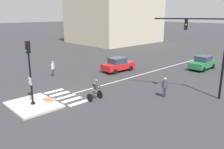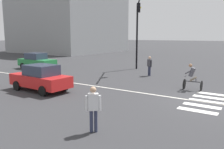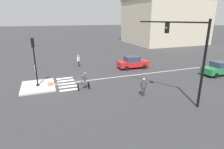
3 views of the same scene
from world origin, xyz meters
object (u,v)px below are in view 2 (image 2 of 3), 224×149
traffic_light_mast (138,26)px  car_red_westbound_far (41,78)px  pedestrian_at_curb_left (93,106)px  car_green_eastbound_distant (37,61)px  cyclist (192,77)px  pedestrian_waiting_far_side (149,64)px

traffic_light_mast → car_red_westbound_far: 11.66m
pedestrian_at_curb_left → traffic_light_mast: bearing=21.6°
car_green_eastbound_distant → cyclist: (-1.06, -16.09, 0.06)m
car_green_eastbound_distant → pedestrian_waiting_far_side: size_ratio=2.47×
traffic_light_mast → car_red_westbound_far: (-11.08, 1.02, -3.51)m
cyclist → car_green_eastbound_distant: bearing=86.2°
pedestrian_at_curb_left → pedestrian_waiting_far_side: bearing=15.3°
pedestrian_at_curb_left → pedestrian_waiting_far_side: 12.52m
car_green_eastbound_distant → car_red_westbound_far: same height
traffic_light_mast → car_green_eastbound_distant: size_ratio=1.58×
car_green_eastbound_distant → pedestrian_at_curb_left: 17.81m
car_green_eastbound_distant → cyclist: cyclist is taller
car_red_westbound_far → pedestrian_waiting_far_side: size_ratio=2.49×
car_red_westbound_far → cyclist: cyclist is taller
traffic_light_mast → car_red_westbound_far: traffic_light_mast is taller
pedestrian_waiting_far_side → pedestrian_at_curb_left: bearing=-164.7°
car_green_eastbound_distant → pedestrian_at_curb_left: bearing=-123.0°
cyclist → pedestrian_at_curb_left: cyclist is taller
pedestrian_at_curb_left → pedestrian_waiting_far_side: size_ratio=1.00×
pedestrian_at_curb_left → cyclist: bearing=-7.6°
cyclist → pedestrian_waiting_far_side: size_ratio=1.01×
car_green_eastbound_distant → cyclist: size_ratio=2.45×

